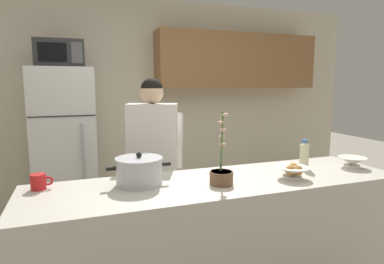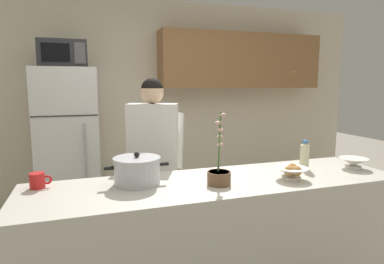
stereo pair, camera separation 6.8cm
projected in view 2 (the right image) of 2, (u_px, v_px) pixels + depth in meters
back_wall_unit at (170, 94)px, 4.29m from camera, size 6.00×0.48×2.60m
kitchen_island at (218, 246)px, 2.24m from camera, size 2.50×0.68×0.92m
refrigerator at (68, 148)px, 3.60m from camera, size 0.64×0.68×1.72m
microwave at (63, 54)px, 3.44m from camera, size 0.48×0.37×0.28m
person_near_pot at (153, 152)px, 2.74m from camera, size 0.58×0.53×1.60m
cooking_pot at (137, 171)px, 2.09m from camera, size 0.41×0.30×0.21m
coffee_mug at (38, 181)px, 2.01m from camera, size 0.13×0.09×0.10m
bread_bowl at (292, 172)px, 2.20m from camera, size 0.23×0.23×0.10m
empty_bowl at (353, 162)px, 2.48m from camera, size 0.21×0.21×0.08m
bottle_near_edge at (305, 155)px, 2.46m from camera, size 0.07×0.07×0.22m
potted_orchid at (219, 174)px, 2.08m from camera, size 0.15×0.15×0.47m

